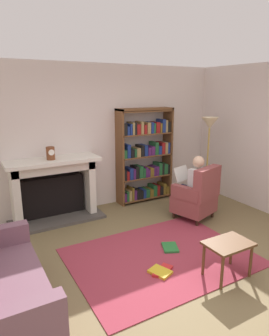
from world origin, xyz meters
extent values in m
plane|color=olive|center=(0.00, 0.00, 0.00)|extent=(14.00, 14.00, 0.00)
cube|color=silver|center=(0.00, 2.55, 1.35)|extent=(5.60, 0.10, 2.70)
cube|color=silver|center=(2.65, 1.25, 1.35)|extent=(0.10, 5.20, 2.70)
cube|color=#973140|center=(0.00, 0.30, 0.01)|extent=(2.40, 1.80, 0.01)
cube|color=#4C4742|center=(-0.90, 2.18, 0.03)|extent=(1.59, 0.64, 0.05)
cube|color=black|center=(-0.90, 2.40, 0.40)|extent=(1.07, 0.20, 0.70)
cube|color=silver|center=(-1.53, 2.28, 0.52)|extent=(0.12, 0.44, 1.04)
cube|color=silver|center=(-0.26, 2.28, 0.52)|extent=(0.12, 0.44, 1.04)
cube|color=silver|center=(-0.90, 2.28, 0.96)|extent=(1.39, 0.44, 0.16)
cube|color=silver|center=(-0.90, 2.22, 1.07)|extent=(1.55, 0.56, 0.06)
cylinder|color=brown|center=(-0.93, 2.20, 1.21)|extent=(0.14, 0.14, 0.22)
cylinder|color=white|center=(-0.93, 2.14, 1.23)|extent=(0.10, 0.01, 0.10)
cube|color=brown|center=(0.42, 2.34, 0.94)|extent=(0.04, 0.32, 1.89)
cube|color=brown|center=(1.55, 2.34, 0.94)|extent=(0.04, 0.32, 1.89)
cube|color=brown|center=(0.98, 2.34, 1.87)|extent=(1.17, 0.32, 0.04)
cube|color=brown|center=(0.98, 2.34, 0.06)|extent=(1.13, 0.32, 0.02)
cube|color=#4C1E59|center=(0.47, 2.33, 0.16)|extent=(0.05, 0.26, 0.17)
cube|color=#1E592D|center=(0.53, 2.33, 0.17)|extent=(0.04, 0.26, 0.20)
cube|color=#997F4C|center=(0.59, 2.33, 0.18)|extent=(0.06, 0.26, 0.21)
cube|color=brown|center=(0.65, 2.33, 0.20)|extent=(0.04, 0.26, 0.26)
cube|color=#4C1E59|center=(0.70, 2.33, 0.17)|extent=(0.06, 0.26, 0.20)
cube|color=black|center=(0.76, 2.33, 0.18)|extent=(0.04, 0.26, 0.21)
cube|color=black|center=(0.84, 2.33, 0.16)|extent=(0.09, 0.26, 0.17)
cube|color=navy|center=(0.92, 2.33, 0.16)|extent=(0.06, 0.26, 0.18)
cube|color=#1E592D|center=(1.00, 2.33, 0.16)|extent=(0.09, 0.26, 0.17)
cube|color=brown|center=(1.09, 2.33, 0.15)|extent=(0.08, 0.26, 0.16)
cube|color=#1E592D|center=(1.18, 2.33, 0.18)|extent=(0.09, 0.26, 0.22)
cube|color=maroon|center=(1.26, 2.33, 0.18)|extent=(0.06, 0.26, 0.22)
cube|color=black|center=(1.34, 2.33, 0.16)|extent=(0.08, 0.26, 0.18)
cube|color=brown|center=(1.42, 2.33, 0.19)|extent=(0.07, 0.26, 0.23)
cube|color=brown|center=(1.49, 2.33, 0.15)|extent=(0.07, 0.26, 0.16)
cube|color=brown|center=(0.98, 2.34, 0.50)|extent=(1.13, 0.32, 0.02)
cube|color=black|center=(0.48, 2.33, 0.62)|extent=(0.05, 0.26, 0.21)
cube|color=maroon|center=(0.54, 2.33, 0.60)|extent=(0.05, 0.26, 0.17)
cube|color=navy|center=(0.61, 2.33, 0.63)|extent=(0.08, 0.26, 0.22)
cube|color=#4C1E59|center=(0.68, 2.33, 0.62)|extent=(0.05, 0.26, 0.20)
cube|color=black|center=(0.74, 2.33, 0.64)|extent=(0.07, 0.26, 0.24)
cube|color=#1E592D|center=(0.83, 2.33, 0.63)|extent=(0.09, 0.26, 0.24)
cube|color=#1E592D|center=(0.91, 2.33, 0.61)|extent=(0.05, 0.26, 0.19)
cube|color=#4C1E59|center=(0.96, 2.33, 0.62)|extent=(0.05, 0.26, 0.20)
cube|color=#4C1E59|center=(1.02, 2.33, 0.59)|extent=(0.05, 0.26, 0.16)
cube|color=brown|center=(1.09, 2.33, 0.60)|extent=(0.09, 0.26, 0.17)
cube|color=#4C1E59|center=(1.15, 2.33, 0.61)|extent=(0.04, 0.26, 0.18)
cube|color=#4C1E59|center=(1.22, 2.33, 0.61)|extent=(0.07, 0.26, 0.19)
cube|color=#1E592D|center=(1.30, 2.33, 0.64)|extent=(0.07, 0.26, 0.25)
cube|color=black|center=(1.36, 2.33, 0.63)|extent=(0.05, 0.26, 0.23)
cube|color=#1E592D|center=(1.43, 2.33, 0.62)|extent=(0.08, 0.26, 0.22)
cube|color=black|center=(1.51, 2.33, 0.61)|extent=(0.05, 0.26, 0.19)
cube|color=brown|center=(0.98, 2.34, 0.94)|extent=(1.13, 0.32, 0.02)
cube|color=#1E592D|center=(0.48, 2.33, 1.03)|extent=(0.06, 0.26, 0.16)
cube|color=navy|center=(0.56, 2.33, 1.08)|extent=(0.07, 0.26, 0.26)
cube|color=black|center=(0.64, 2.33, 1.04)|extent=(0.07, 0.26, 0.16)
cube|color=#1E592D|center=(0.70, 2.33, 1.03)|extent=(0.04, 0.26, 0.16)
cube|color=#997F4C|center=(0.77, 2.33, 1.04)|extent=(0.09, 0.26, 0.17)
cube|color=black|center=(0.86, 2.33, 1.06)|extent=(0.07, 0.26, 0.22)
cube|color=navy|center=(0.94, 2.33, 1.06)|extent=(0.08, 0.26, 0.21)
cube|color=#4C1E59|center=(1.02, 2.33, 1.04)|extent=(0.06, 0.26, 0.16)
cube|color=#4C1E59|center=(1.10, 2.33, 1.04)|extent=(0.09, 0.26, 0.18)
cube|color=#1E592D|center=(1.19, 2.33, 1.08)|extent=(0.08, 0.26, 0.25)
cube|color=navy|center=(1.28, 2.33, 1.04)|extent=(0.07, 0.26, 0.17)
cube|color=maroon|center=(1.36, 2.33, 1.07)|extent=(0.07, 0.26, 0.23)
cube|color=#997F4C|center=(1.43, 2.33, 1.07)|extent=(0.06, 0.26, 0.23)
cube|color=navy|center=(1.49, 2.33, 1.07)|extent=(0.05, 0.26, 0.22)
cube|color=brown|center=(0.98, 2.34, 1.39)|extent=(1.13, 0.32, 0.02)
cube|color=black|center=(0.48, 2.33, 1.51)|extent=(0.07, 0.26, 0.22)
cube|color=navy|center=(0.55, 2.33, 1.48)|extent=(0.05, 0.26, 0.16)
cube|color=navy|center=(0.61, 2.33, 1.50)|extent=(0.04, 0.26, 0.21)
cube|color=#997F4C|center=(0.66, 2.33, 1.52)|extent=(0.04, 0.26, 0.24)
cube|color=black|center=(0.70, 2.33, 1.51)|extent=(0.04, 0.26, 0.24)
cube|color=maroon|center=(0.77, 2.33, 1.49)|extent=(0.08, 0.26, 0.19)
cube|color=#997F4C|center=(0.85, 2.33, 1.52)|extent=(0.06, 0.26, 0.24)
cube|color=maroon|center=(0.92, 2.33, 1.49)|extent=(0.07, 0.26, 0.18)
cube|color=#997F4C|center=(1.00, 2.33, 1.51)|extent=(0.08, 0.26, 0.22)
cube|color=navy|center=(1.08, 2.33, 1.50)|extent=(0.06, 0.26, 0.22)
cube|color=#1E592D|center=(1.14, 2.33, 1.49)|extent=(0.04, 0.26, 0.19)
cube|color=maroon|center=(1.21, 2.33, 1.50)|extent=(0.09, 0.26, 0.21)
cube|color=brown|center=(1.29, 2.33, 1.49)|extent=(0.04, 0.26, 0.19)
cube|color=navy|center=(1.36, 2.33, 1.53)|extent=(0.07, 0.26, 0.26)
cube|color=#997F4C|center=(1.42, 2.33, 1.52)|extent=(0.05, 0.26, 0.24)
cube|color=black|center=(1.48, 2.33, 1.50)|extent=(0.06, 0.26, 0.20)
cube|color=brown|center=(0.98, 2.34, 1.83)|extent=(1.13, 0.32, 0.02)
cylinder|color=#331E14|center=(1.43, 1.41, 0.06)|extent=(0.05, 0.05, 0.12)
cylinder|color=#331E14|center=(0.95, 1.26, 0.06)|extent=(0.05, 0.05, 0.12)
cylinder|color=#331E14|center=(1.58, 0.96, 0.06)|extent=(0.05, 0.05, 0.12)
cylinder|color=#331E14|center=(1.09, 0.80, 0.06)|extent=(0.05, 0.05, 0.12)
cube|color=brown|center=(1.26, 1.11, 0.27)|extent=(0.79, 0.76, 0.30)
cube|color=brown|center=(1.33, 0.88, 0.70)|extent=(0.66, 0.34, 0.55)
cube|color=brown|center=(1.52, 1.19, 0.53)|extent=(0.28, 0.55, 0.22)
cube|color=brown|center=(1.00, 1.03, 0.53)|extent=(0.28, 0.55, 0.22)
cube|color=silver|center=(1.28, 1.06, 0.67)|extent=(0.37, 0.29, 0.50)
sphere|color=#D8AD8C|center=(1.28, 1.06, 1.04)|extent=(0.20, 0.20, 0.20)
cube|color=#191E3F|center=(1.29, 1.28, 0.47)|extent=(0.23, 0.42, 0.12)
cube|color=#191E3F|center=(1.14, 1.23, 0.47)|extent=(0.23, 0.42, 0.12)
cylinder|color=#191E3F|center=(1.24, 1.46, 0.21)|extent=(0.10, 0.10, 0.42)
cylinder|color=#191E3F|center=(1.08, 1.41, 0.21)|extent=(0.10, 0.10, 0.42)
cube|color=white|center=(1.18, 1.38, 0.77)|extent=(0.38, 0.21, 0.25)
cube|color=#76505F|center=(-1.94, 0.16, 0.20)|extent=(0.70, 1.70, 0.40)
cube|color=#76505F|center=(-1.94, -0.61, 0.52)|extent=(0.70, 0.16, 0.24)
cube|color=brown|center=(0.46, -0.45, 0.44)|extent=(0.56, 0.39, 0.03)
cylinder|color=brown|center=(0.22, -0.61, 0.21)|extent=(0.04, 0.04, 0.42)
cylinder|color=brown|center=(0.70, -0.61, 0.21)|extent=(0.04, 0.04, 0.42)
cylinder|color=brown|center=(0.22, -0.30, 0.21)|extent=(0.04, 0.04, 0.42)
cylinder|color=brown|center=(0.70, -0.30, 0.21)|extent=(0.04, 0.04, 0.42)
cube|color=red|center=(-0.23, -0.02, 0.03)|extent=(0.26, 0.26, 0.03)
cube|color=red|center=(-0.13, 0.01, 0.03)|extent=(0.23, 0.21, 0.03)
cube|color=#267233|center=(0.24, 0.41, 0.03)|extent=(0.31, 0.34, 0.03)
cube|color=gold|center=(-0.23, -0.02, 0.03)|extent=(0.27, 0.31, 0.03)
cylinder|color=#B7933F|center=(1.97, 1.58, 0.01)|extent=(0.24, 0.24, 0.03)
cylinder|color=#B7933F|center=(1.97, 1.58, 0.77)|extent=(0.03, 0.03, 1.49)
cone|color=beige|center=(1.97, 1.58, 1.62)|extent=(0.32, 0.32, 0.22)
camera|label=1|loc=(-2.13, -2.73, 2.22)|focal=32.16mm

